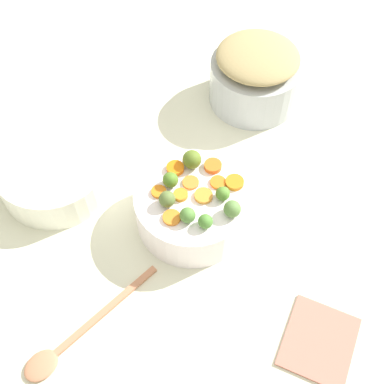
# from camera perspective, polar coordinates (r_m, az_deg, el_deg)

# --- Properties ---
(tabletop) EXTENTS (2.40, 2.40, 0.02)m
(tabletop) POSITION_cam_1_polar(r_m,az_deg,el_deg) (1.12, 1.14, -2.37)
(tabletop) COLOR beige
(tabletop) RESTS_ON ground
(serving_bowl_carrots) EXTENTS (0.24, 0.24, 0.10)m
(serving_bowl_carrots) POSITION_cam_1_polar(r_m,az_deg,el_deg) (1.06, 0.00, -1.77)
(serving_bowl_carrots) COLOR white
(serving_bowl_carrots) RESTS_ON tabletop
(metal_pot) EXTENTS (0.23, 0.23, 0.12)m
(metal_pot) POSITION_cam_1_polar(r_m,az_deg,el_deg) (1.30, 7.20, 12.44)
(metal_pot) COLOR #B0B6BC
(metal_pot) RESTS_ON tabletop
(stuffing_mound) EXTENTS (0.20, 0.20, 0.05)m
(stuffing_mound) POSITION_cam_1_polar(r_m,az_deg,el_deg) (1.25, 7.60, 15.16)
(stuffing_mound) COLOR tan
(stuffing_mound) RESTS_ON metal_pot
(carrot_slice_0) EXTENTS (0.05, 0.05, 0.01)m
(carrot_slice_0) POSITION_cam_1_polar(r_m,az_deg,el_deg) (1.03, 4.91, 1.11)
(carrot_slice_0) COLOR orange
(carrot_slice_0) RESTS_ON serving_bowl_carrots
(carrot_slice_1) EXTENTS (0.05, 0.05, 0.01)m
(carrot_slice_1) POSITION_cam_1_polar(r_m,az_deg,el_deg) (1.06, 2.28, 3.06)
(carrot_slice_1) COLOR orange
(carrot_slice_1) RESTS_ON serving_bowl_carrots
(carrot_slice_2) EXTENTS (0.04, 0.04, 0.01)m
(carrot_slice_2) POSITION_cam_1_polar(r_m,az_deg,el_deg) (1.02, -3.83, 0.04)
(carrot_slice_2) COLOR orange
(carrot_slice_2) RESTS_ON serving_bowl_carrots
(carrot_slice_3) EXTENTS (0.04, 0.04, 0.01)m
(carrot_slice_3) POSITION_cam_1_polar(r_m,az_deg,el_deg) (1.01, 1.33, -0.43)
(carrot_slice_3) COLOR orange
(carrot_slice_3) RESTS_ON serving_bowl_carrots
(carrot_slice_4) EXTENTS (0.05, 0.05, 0.01)m
(carrot_slice_4) POSITION_cam_1_polar(r_m,az_deg,el_deg) (1.05, -1.94, 2.75)
(carrot_slice_4) COLOR orange
(carrot_slice_4) RESTS_ON serving_bowl_carrots
(carrot_slice_5) EXTENTS (0.05, 0.05, 0.01)m
(carrot_slice_5) POSITION_cam_1_polar(r_m,az_deg,el_deg) (0.99, -2.35, -2.95)
(carrot_slice_5) COLOR orange
(carrot_slice_5) RESTS_ON serving_bowl_carrots
(carrot_slice_6) EXTENTS (0.04, 0.04, 0.01)m
(carrot_slice_6) POSITION_cam_1_polar(r_m,az_deg,el_deg) (1.03, 3.01, 1.12)
(carrot_slice_6) COLOR orange
(carrot_slice_6) RESTS_ON serving_bowl_carrots
(carrot_slice_7) EXTENTS (0.04, 0.04, 0.01)m
(carrot_slice_7) POSITION_cam_1_polar(r_m,az_deg,el_deg) (1.01, -1.31, -0.34)
(carrot_slice_7) COLOR orange
(carrot_slice_7) RESTS_ON serving_bowl_carrots
(carrot_slice_8) EXTENTS (0.04, 0.04, 0.01)m
(carrot_slice_8) POSITION_cam_1_polar(r_m,az_deg,el_deg) (1.03, -0.16, 1.09)
(carrot_slice_8) COLOR orange
(carrot_slice_8) RESTS_ON serving_bowl_carrots
(brussels_sprout_0) EXTENTS (0.03, 0.03, 0.03)m
(brussels_sprout_0) POSITION_cam_1_polar(r_m,az_deg,el_deg) (0.97, -0.51, -2.68)
(brussels_sprout_0) COLOR #508037
(brussels_sprout_0) RESTS_ON serving_bowl_carrots
(brussels_sprout_1) EXTENTS (0.03, 0.03, 0.03)m
(brussels_sprout_1) POSITION_cam_1_polar(r_m,az_deg,el_deg) (0.99, -2.88, -0.82)
(brussels_sprout_1) COLOR #586E35
(brussels_sprout_1) RESTS_ON serving_bowl_carrots
(brussels_sprout_2) EXTENTS (0.03, 0.03, 0.03)m
(brussels_sprout_2) POSITION_cam_1_polar(r_m,az_deg,el_deg) (1.02, -2.49, 1.41)
(brussels_sprout_2) COLOR #507926
(brussels_sprout_2) RESTS_ON serving_bowl_carrots
(brussels_sprout_3) EXTENTS (0.03, 0.03, 0.03)m
(brussels_sprout_3) POSITION_cam_1_polar(r_m,az_deg,el_deg) (1.00, 3.55, -0.18)
(brussels_sprout_3) COLOR #52822E
(brussels_sprout_3) RESTS_ON serving_bowl_carrots
(brussels_sprout_4) EXTENTS (0.04, 0.04, 0.04)m
(brussels_sprout_4) POSITION_cam_1_polar(r_m,az_deg,el_deg) (1.05, -0.01, 3.77)
(brussels_sprout_4) COLOR #587024
(brussels_sprout_4) RESTS_ON serving_bowl_carrots
(brussels_sprout_5) EXTENTS (0.04, 0.04, 0.04)m
(brussels_sprout_5) POSITION_cam_1_polar(r_m,az_deg,el_deg) (0.98, 4.65, -1.95)
(brussels_sprout_5) COLOR #598140
(brussels_sprout_5) RESTS_ON serving_bowl_carrots
(brussels_sprout_6) EXTENTS (0.03, 0.03, 0.03)m
(brussels_sprout_6) POSITION_cam_1_polar(r_m,az_deg,el_deg) (0.97, 1.55, -3.39)
(brussels_sprout_6) COLOR #4A8132
(brussels_sprout_6) RESTS_ON serving_bowl_carrots
(wooden_spoon) EXTENTS (0.31, 0.14, 0.01)m
(wooden_spoon) POSITION_cam_1_polar(r_m,az_deg,el_deg) (1.01, -14.06, -16.44)
(wooden_spoon) COLOR #BB7958
(wooden_spoon) RESTS_ON tabletop
(casserole_dish) EXTENTS (0.25, 0.25, 0.08)m
(casserole_dish) POSITION_cam_1_polar(r_m,az_deg,el_deg) (1.16, -15.49, 2.16)
(casserole_dish) COLOR white
(casserole_dish) RESTS_ON tabletop
(dish_towel) EXTENTS (0.15, 0.13, 0.01)m
(dish_towel) POSITION_cam_1_polar(r_m,az_deg,el_deg) (1.01, 14.39, -16.29)
(dish_towel) COLOR #B97161
(dish_towel) RESTS_ON tabletop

